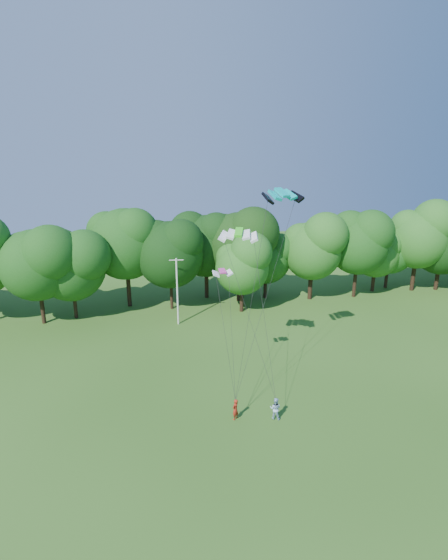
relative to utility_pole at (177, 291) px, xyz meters
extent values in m
cylinder|color=silver|center=(0.00, 0.00, -0.12)|extent=(0.19, 0.19, 7.72)
cube|color=silver|center=(0.00, 0.00, 3.54)|extent=(1.54, 0.26, 0.08)
imported|color=#A62615|center=(2.03, -18.84, -3.15)|extent=(0.72, 0.70, 1.66)
imported|color=#A4C6E4|center=(4.95, -19.40, -3.12)|extent=(1.05, 0.97, 1.72)
cube|color=#05AEAA|center=(6.93, -13.56, 12.06)|extent=(3.41, 2.11, 0.67)
cube|color=#39DE21|center=(3.81, -12.39, 8.85)|extent=(3.36, 2.36, 0.61)
cube|color=#D63B9D|center=(2.09, -14.07, 6.18)|extent=(1.59, 0.83, 0.29)
cylinder|color=black|center=(8.54, 5.97, -1.68)|extent=(0.50, 0.50, 4.59)
ellipsoid|color=black|center=(8.54, 5.97, 4.37)|extent=(9.18, 9.18, 10.02)
cylinder|color=#372216|center=(30.36, 6.67, -2.12)|extent=(0.44, 0.44, 3.72)
ellipsoid|color=#1C5219|center=(30.36, 6.67, 2.78)|extent=(7.44, 7.44, 8.11)
camera|label=1|loc=(-4.82, -45.95, 15.74)|focal=28.00mm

